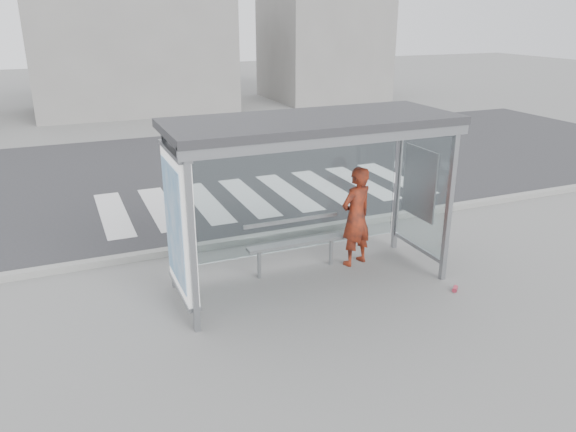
% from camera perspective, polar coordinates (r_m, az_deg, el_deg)
% --- Properties ---
extents(ground, '(80.00, 80.00, 0.00)m').
position_cam_1_polar(ground, '(8.94, 2.28, -6.77)').
color(ground, slate).
rests_on(ground, ground).
extents(road, '(30.00, 10.00, 0.01)m').
position_cam_1_polar(road, '(15.16, -8.99, 4.41)').
color(road, '#2C2C2F').
rests_on(road, ground).
extents(curb, '(30.00, 0.18, 0.12)m').
position_cam_1_polar(curb, '(10.56, -2.19, -2.06)').
color(curb, gray).
rests_on(curb, ground).
extents(crosswalk, '(7.55, 3.00, 0.00)m').
position_cam_1_polar(crosswalk, '(13.15, -2.06, 2.21)').
color(crosswalk, silver).
rests_on(crosswalk, ground).
extents(bus_shelter, '(4.25, 1.65, 2.62)m').
position_cam_1_polar(bus_shelter, '(8.15, -0.09, 5.48)').
color(bus_shelter, gray).
rests_on(bus_shelter, ground).
extents(building_center, '(8.00, 5.00, 5.00)m').
position_cam_1_polar(building_center, '(25.49, -15.70, 15.93)').
color(building_center, slate).
rests_on(building_center, ground).
extents(building_right, '(5.00, 5.00, 7.00)m').
position_cam_1_polar(building_right, '(28.11, 3.59, 18.96)').
color(building_right, slate).
rests_on(building_right, ground).
extents(person, '(0.71, 0.56, 1.69)m').
position_cam_1_polar(person, '(9.34, 6.93, -0.05)').
color(person, orange).
rests_on(person, ground).
extents(bench, '(1.65, 0.31, 0.85)m').
position_cam_1_polar(bench, '(9.13, 0.76, -2.65)').
color(bench, gray).
rests_on(bench, ground).
extents(soda_can, '(0.15, 0.15, 0.07)m').
position_cam_1_polar(soda_can, '(9.04, 16.61, -7.10)').
color(soda_can, '#CF3C53').
rests_on(soda_can, ground).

